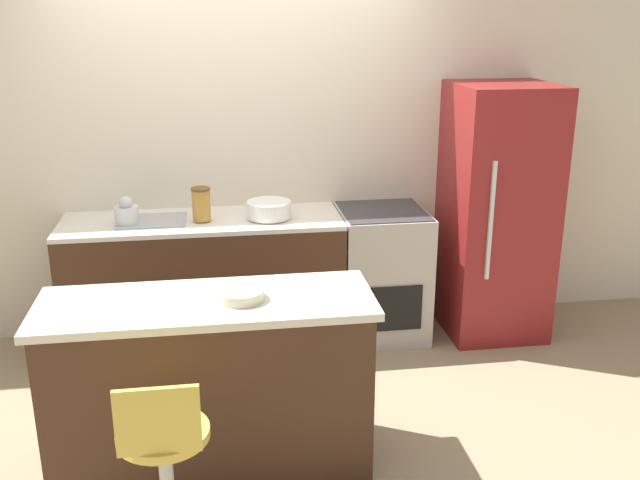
# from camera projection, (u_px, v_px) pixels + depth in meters

# --- Properties ---
(ground_plane) EXTENTS (14.00, 14.00, 0.00)m
(ground_plane) POSITION_uv_depth(u_px,v_px,m) (251.00, 362.00, 4.71)
(ground_plane) COLOR #998466
(wall_back) EXTENTS (8.00, 0.06, 2.60)m
(wall_back) POSITION_uv_depth(u_px,v_px,m) (239.00, 149.00, 4.92)
(wall_back) COLOR beige
(wall_back) RESTS_ON ground_plane
(back_counter) EXTENTS (1.84, 0.61, 0.91)m
(back_counter) POSITION_uv_depth(u_px,v_px,m) (205.00, 283.00, 4.83)
(back_counter) COLOR #422819
(back_counter) RESTS_ON ground_plane
(kitchen_island) EXTENTS (1.61, 0.58, 0.91)m
(kitchen_island) POSITION_uv_depth(u_px,v_px,m) (211.00, 384.00, 3.54)
(kitchen_island) COLOR #422819
(kitchen_island) RESTS_ON ground_plane
(oven_range) EXTENTS (0.60, 0.62, 0.91)m
(oven_range) POSITION_uv_depth(u_px,v_px,m) (381.00, 273.00, 5.01)
(oven_range) COLOR #B7B2A8
(oven_range) RESTS_ON ground_plane
(refrigerator) EXTENTS (0.66, 0.71, 1.76)m
(refrigerator) POSITION_uv_depth(u_px,v_px,m) (496.00, 212.00, 4.95)
(refrigerator) COLOR maroon
(refrigerator) RESTS_ON ground_plane
(stool_chair) EXTENTS (0.38, 0.38, 0.88)m
(stool_chair) POSITION_uv_depth(u_px,v_px,m) (165.00, 468.00, 2.93)
(stool_chair) COLOR #B7B7BC
(stool_chair) RESTS_ON ground_plane
(kettle) EXTENTS (0.15, 0.15, 0.18)m
(kettle) POSITION_uv_depth(u_px,v_px,m) (127.00, 213.00, 4.55)
(kettle) COLOR silver
(kettle) RESTS_ON back_counter
(mixing_bowl) EXTENTS (0.29, 0.29, 0.11)m
(mixing_bowl) POSITION_uv_depth(u_px,v_px,m) (269.00, 209.00, 4.69)
(mixing_bowl) COLOR white
(mixing_bowl) RESTS_ON back_counter
(canister_jar) EXTENTS (0.12, 0.12, 0.22)m
(canister_jar) POSITION_uv_depth(u_px,v_px,m) (201.00, 204.00, 4.61)
(canister_jar) COLOR #B77F33
(canister_jar) RESTS_ON back_counter
(fruit_bowl) EXTENTS (0.23, 0.23, 0.05)m
(fruit_bowl) POSITION_uv_depth(u_px,v_px,m) (240.00, 295.00, 3.40)
(fruit_bowl) COLOR beige
(fruit_bowl) RESTS_ON kitchen_island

